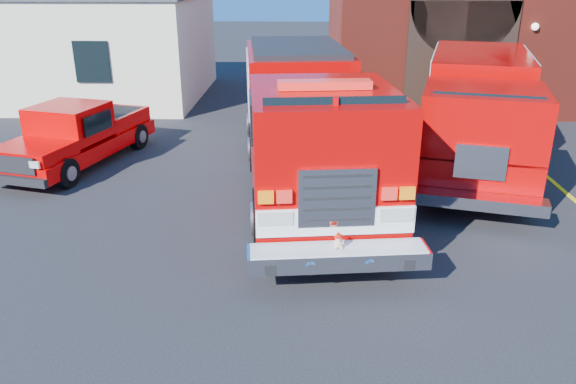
{
  "coord_description": "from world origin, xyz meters",
  "views": [
    {
      "loc": [
        0.25,
        -10.32,
        4.91
      ],
      "look_at": [
        0.0,
        -1.2,
        1.3
      ],
      "focal_mm": 35.0,
      "sensor_mm": 36.0,
      "label": 1
    }
  ],
  "objects_px": {
    "fire_engine": "(305,120)",
    "secondary_truck": "(478,108)",
    "pickup_truck": "(78,135)",
    "side_building": "(78,42)"
  },
  "relations": [
    {
      "from": "fire_engine",
      "to": "secondary_truck",
      "type": "relative_size",
      "value": 1.15
    },
    {
      "from": "pickup_truck",
      "to": "secondary_truck",
      "type": "height_order",
      "value": "secondary_truck"
    },
    {
      "from": "fire_engine",
      "to": "pickup_truck",
      "type": "height_order",
      "value": "fire_engine"
    },
    {
      "from": "fire_engine",
      "to": "secondary_truck",
      "type": "bearing_deg",
      "value": 21.11
    },
    {
      "from": "pickup_truck",
      "to": "fire_engine",
      "type": "bearing_deg",
      "value": -12.34
    },
    {
      "from": "side_building",
      "to": "secondary_truck",
      "type": "relative_size",
      "value": 1.14
    },
    {
      "from": "fire_engine",
      "to": "secondary_truck",
      "type": "xyz_separation_m",
      "value": [
        4.58,
        1.77,
        -0.08
      ]
    },
    {
      "from": "side_building",
      "to": "fire_engine",
      "type": "distance_m",
      "value": 13.87
    },
    {
      "from": "pickup_truck",
      "to": "secondary_truck",
      "type": "xyz_separation_m",
      "value": [
        10.69,
        0.43,
        0.73
      ]
    },
    {
      "from": "secondary_truck",
      "to": "pickup_truck",
      "type": "bearing_deg",
      "value": -177.67
    }
  ]
}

